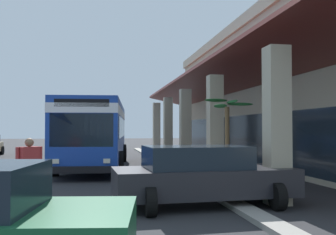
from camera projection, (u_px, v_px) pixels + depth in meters
ground at (252, 165)px, 20.31m from camera, size 120.00×120.00×0.00m
curb_strip at (164, 164)px, 20.33m from camera, size 32.62×0.50×0.12m
plaza_building at (333, 93)px, 22.06m from camera, size 27.48×14.65×7.82m
transit_bus at (96, 130)px, 19.48m from camera, size 11.37×3.44×3.34m
parked_sedan_charcoal at (202, 175)px, 9.63m from camera, size 2.61×4.50×1.47m
pedestrian at (29, 167)px, 9.96m from camera, size 0.47×0.61×1.66m
potted_palm at (227, 166)px, 13.43m from camera, size 1.51×1.80×2.94m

